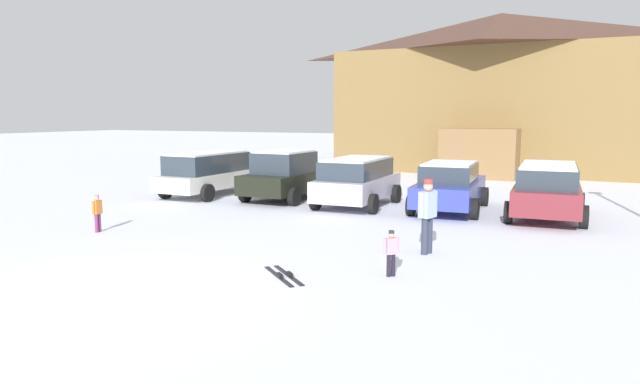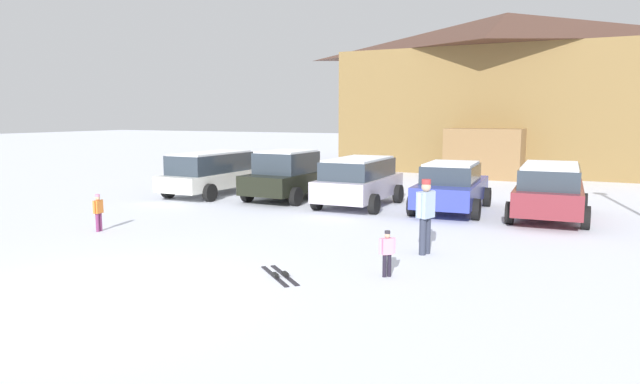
{
  "view_description": "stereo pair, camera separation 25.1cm",
  "coord_description": "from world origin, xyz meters",
  "px_view_note": "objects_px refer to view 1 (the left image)",
  "views": [
    {
      "loc": [
        7.2,
        -6.9,
        3.06
      ],
      "look_at": [
        0.62,
        7.07,
        0.96
      ],
      "focal_mm": 32.0,
      "sensor_mm": 36.0,
      "label": 1
    },
    {
      "loc": [
        7.43,
        -6.8,
        3.06
      ],
      "look_at": [
        0.62,
        7.07,
        0.96
      ],
      "focal_mm": 32.0,
      "sensor_mm": 36.0,
      "label": 2
    }
  ],
  "objects_px": {
    "skier_child_in_pink_snowsuit": "(391,251)",
    "skier_child_in_orange_jacket": "(97,211)",
    "ski_lodge": "(498,92)",
    "parked_maroon_van": "(547,189)",
    "parked_black_sedan": "(286,175)",
    "parked_blue_hatchback": "(450,186)",
    "skier_adult_in_blue_parka": "(427,212)",
    "pair_of_skis": "(284,275)",
    "parked_white_suv": "(209,172)",
    "parked_silver_wagon": "(357,180)"
  },
  "relations": [
    {
      "from": "parked_white_suv",
      "to": "skier_child_in_orange_jacket",
      "type": "distance_m",
      "value": 7.08
    },
    {
      "from": "ski_lodge",
      "to": "pair_of_skis",
      "type": "height_order",
      "value": "ski_lodge"
    },
    {
      "from": "parked_black_sedan",
      "to": "parked_silver_wagon",
      "type": "distance_m",
      "value": 2.92
    },
    {
      "from": "skier_child_in_orange_jacket",
      "to": "parked_silver_wagon",
      "type": "bearing_deg",
      "value": 56.2
    },
    {
      "from": "skier_child_in_pink_snowsuit",
      "to": "parked_white_suv",
      "type": "bearing_deg",
      "value": 142.08
    },
    {
      "from": "parked_white_suv",
      "to": "skier_adult_in_blue_parka",
      "type": "xyz_separation_m",
      "value": [
        9.91,
        -5.55,
        0.05
      ]
    },
    {
      "from": "parked_maroon_van",
      "to": "pair_of_skis",
      "type": "height_order",
      "value": "parked_maroon_van"
    },
    {
      "from": "parked_white_suv",
      "to": "ski_lodge",
      "type": "bearing_deg",
      "value": 61.84
    },
    {
      "from": "parked_white_suv",
      "to": "parked_maroon_van",
      "type": "xyz_separation_m",
      "value": [
        12.0,
        0.34,
        -0.01
      ]
    },
    {
      "from": "skier_adult_in_blue_parka",
      "to": "parked_maroon_van",
      "type": "bearing_deg",
      "value": 70.47
    },
    {
      "from": "skier_child_in_orange_jacket",
      "to": "skier_adult_in_blue_parka",
      "type": "distance_m",
      "value": 8.55
    },
    {
      "from": "parked_maroon_van",
      "to": "skier_child_in_pink_snowsuit",
      "type": "xyz_separation_m",
      "value": [
        -2.24,
        -7.94,
        -0.38
      ]
    },
    {
      "from": "ski_lodge",
      "to": "parked_maroon_van",
      "type": "bearing_deg",
      "value": -76.41
    },
    {
      "from": "parked_black_sedan",
      "to": "skier_child_in_pink_snowsuit",
      "type": "bearing_deg",
      "value": -50.29
    },
    {
      "from": "ski_lodge",
      "to": "parked_white_suv",
      "type": "height_order",
      "value": "ski_lodge"
    },
    {
      "from": "ski_lodge",
      "to": "parked_silver_wagon",
      "type": "distance_m",
      "value": 16.12
    },
    {
      "from": "parked_silver_wagon",
      "to": "skier_child_in_orange_jacket",
      "type": "relative_size",
      "value": 4.16
    },
    {
      "from": "parked_black_sedan",
      "to": "skier_child_in_orange_jacket",
      "type": "height_order",
      "value": "parked_black_sedan"
    },
    {
      "from": "parked_white_suv",
      "to": "skier_child_in_pink_snowsuit",
      "type": "height_order",
      "value": "parked_white_suv"
    },
    {
      "from": "parked_blue_hatchback",
      "to": "skier_child_in_orange_jacket",
      "type": "height_order",
      "value": "parked_blue_hatchback"
    },
    {
      "from": "skier_adult_in_blue_parka",
      "to": "pair_of_skis",
      "type": "relative_size",
      "value": 1.29
    },
    {
      "from": "parked_silver_wagon",
      "to": "parked_maroon_van",
      "type": "xyz_separation_m",
      "value": [
        5.92,
        0.38,
        -0.0
      ]
    },
    {
      "from": "parked_black_sedan",
      "to": "parked_blue_hatchback",
      "type": "height_order",
      "value": "parked_black_sedan"
    },
    {
      "from": "skier_child_in_orange_jacket",
      "to": "skier_child_in_pink_snowsuit",
      "type": "bearing_deg",
      "value": -4.75
    },
    {
      "from": "parked_black_sedan",
      "to": "skier_adult_in_blue_parka",
      "type": "xyz_separation_m",
      "value": [
        6.73,
        -5.87,
        0.06
      ]
    },
    {
      "from": "parked_black_sedan",
      "to": "parked_blue_hatchback",
      "type": "xyz_separation_m",
      "value": [
        5.92,
        0.05,
        -0.08
      ]
    },
    {
      "from": "skier_child_in_pink_snowsuit",
      "to": "skier_child_in_orange_jacket",
      "type": "xyz_separation_m",
      "value": [
        -8.27,
        0.69,
        0.05
      ]
    },
    {
      "from": "pair_of_skis",
      "to": "parked_blue_hatchback",
      "type": "bearing_deg",
      "value": 82.37
    },
    {
      "from": "parked_silver_wagon",
      "to": "parked_blue_hatchback",
      "type": "xyz_separation_m",
      "value": [
        3.01,
        0.41,
        -0.08
      ]
    },
    {
      "from": "skier_child_in_pink_snowsuit",
      "to": "parked_blue_hatchback",
      "type": "bearing_deg",
      "value": 94.74
    },
    {
      "from": "parked_silver_wagon",
      "to": "parked_blue_hatchback",
      "type": "distance_m",
      "value": 3.04
    },
    {
      "from": "parked_blue_hatchback",
      "to": "skier_child_in_pink_snowsuit",
      "type": "relative_size",
      "value": 5.07
    },
    {
      "from": "skier_child_in_pink_snowsuit",
      "to": "skier_adult_in_blue_parka",
      "type": "height_order",
      "value": "skier_adult_in_blue_parka"
    },
    {
      "from": "parked_white_suv",
      "to": "parked_blue_hatchback",
      "type": "height_order",
      "value": "parked_white_suv"
    },
    {
      "from": "ski_lodge",
      "to": "parked_maroon_van",
      "type": "height_order",
      "value": "ski_lodge"
    },
    {
      "from": "skier_child_in_pink_snowsuit",
      "to": "parked_maroon_van",
      "type": "bearing_deg",
      "value": 74.22
    },
    {
      "from": "parked_black_sedan",
      "to": "parked_silver_wagon",
      "type": "xyz_separation_m",
      "value": [
        2.9,
        -0.36,
        -0.0
      ]
    },
    {
      "from": "parked_blue_hatchback",
      "to": "skier_child_in_pink_snowsuit",
      "type": "xyz_separation_m",
      "value": [
        0.66,
        -7.97,
        -0.3
      ]
    },
    {
      "from": "ski_lodge",
      "to": "parked_white_suv",
      "type": "bearing_deg",
      "value": -118.16
    },
    {
      "from": "parked_blue_hatchback",
      "to": "parked_black_sedan",
      "type": "bearing_deg",
      "value": -179.51
    },
    {
      "from": "parked_black_sedan",
      "to": "pair_of_skis",
      "type": "xyz_separation_m",
      "value": [
        4.73,
        -8.8,
        -0.86
      ]
    },
    {
      "from": "skier_child_in_pink_snowsuit",
      "to": "skier_adult_in_blue_parka",
      "type": "distance_m",
      "value": 2.1
    },
    {
      "from": "parked_blue_hatchback",
      "to": "pair_of_skis",
      "type": "relative_size",
      "value": 3.49
    },
    {
      "from": "ski_lodge",
      "to": "parked_silver_wagon",
      "type": "relative_size",
      "value": 4.18
    },
    {
      "from": "parked_silver_wagon",
      "to": "parked_black_sedan",
      "type": "bearing_deg",
      "value": 172.95
    },
    {
      "from": "parked_black_sedan",
      "to": "parked_silver_wagon",
      "type": "height_order",
      "value": "parked_black_sedan"
    },
    {
      "from": "parked_blue_hatchback",
      "to": "skier_child_in_orange_jacket",
      "type": "bearing_deg",
      "value": -136.28
    },
    {
      "from": "skier_child_in_orange_jacket",
      "to": "skier_adult_in_blue_parka",
      "type": "bearing_deg",
      "value": 9.18
    },
    {
      "from": "pair_of_skis",
      "to": "skier_child_in_orange_jacket",
      "type": "bearing_deg",
      "value": 166.28
    },
    {
      "from": "ski_lodge",
      "to": "parked_silver_wagon",
      "type": "bearing_deg",
      "value": -98.17
    }
  ]
}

